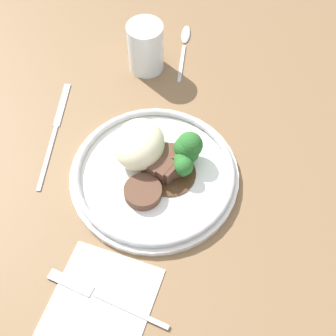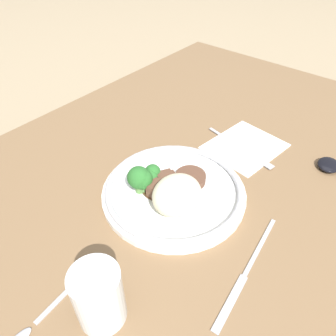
% 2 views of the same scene
% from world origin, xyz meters
% --- Properties ---
extents(ground_plane, '(8.00, 8.00, 0.00)m').
position_xyz_m(ground_plane, '(0.00, 0.00, 0.00)').
color(ground_plane, '#998466').
extents(dining_table, '(1.44, 0.97, 0.04)m').
position_xyz_m(dining_table, '(0.00, 0.00, 0.02)').
color(dining_table, brown).
rests_on(dining_table, ground).
extents(napkin, '(0.18, 0.16, 0.00)m').
position_xyz_m(napkin, '(-0.24, -0.01, 0.04)').
color(napkin, white).
rests_on(napkin, dining_table).
extents(plate, '(0.28, 0.28, 0.08)m').
position_xyz_m(plate, '(-0.01, -0.04, 0.06)').
color(plate, white).
rests_on(plate, dining_table).
extents(juice_glass, '(0.07, 0.07, 0.10)m').
position_xyz_m(juice_glass, '(0.23, 0.03, 0.08)').
color(juice_glass, yellow).
rests_on(juice_glass, dining_table).
extents(fork, '(0.05, 0.19, 0.00)m').
position_xyz_m(fork, '(-0.23, 0.00, 0.04)').
color(fork, '#ADADB2').
rests_on(fork, napkin).
extents(knife, '(0.23, 0.04, 0.00)m').
position_xyz_m(knife, '(0.04, 0.16, 0.04)').
color(knife, '#ADADB2').
rests_on(knife, dining_table).
extents(spoon, '(0.16, 0.03, 0.01)m').
position_xyz_m(spoon, '(0.31, -0.03, 0.04)').
color(spoon, '#ADADB2').
rests_on(spoon, dining_table).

